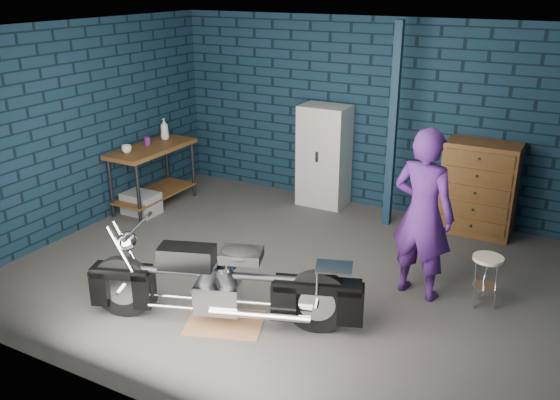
{
  "coord_description": "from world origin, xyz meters",
  "views": [
    {
      "loc": [
        2.86,
        -5.36,
        3.2
      ],
      "look_at": [
        -0.22,
        0.3,
        0.75
      ],
      "focal_mm": 38.0,
      "sensor_mm": 36.0,
      "label": 1
    }
  ],
  "objects_px": {
    "locker": "(324,156)",
    "shop_stool": "(485,281)",
    "motorcycle": "(223,278)",
    "person": "(423,214)",
    "tool_chest": "(479,189)",
    "storage_bin": "(141,203)",
    "workbench": "(154,177)"
  },
  "relations": [
    {
      "from": "tool_chest",
      "to": "motorcycle",
      "type": "bearing_deg",
      "value": -116.07
    },
    {
      "from": "workbench",
      "to": "person",
      "type": "bearing_deg",
      "value": -9.42
    },
    {
      "from": "motorcycle",
      "to": "locker",
      "type": "bearing_deg",
      "value": 78.78
    },
    {
      "from": "person",
      "to": "shop_stool",
      "type": "relative_size",
      "value": 3.28
    },
    {
      "from": "shop_stool",
      "to": "locker",
      "type": "bearing_deg",
      "value": 144.9
    },
    {
      "from": "workbench",
      "to": "locker",
      "type": "relative_size",
      "value": 0.95
    },
    {
      "from": "motorcycle",
      "to": "tool_chest",
      "type": "relative_size",
      "value": 1.86
    },
    {
      "from": "storage_bin",
      "to": "tool_chest",
      "type": "height_order",
      "value": "tool_chest"
    },
    {
      "from": "workbench",
      "to": "storage_bin",
      "type": "relative_size",
      "value": 2.81
    },
    {
      "from": "shop_stool",
      "to": "tool_chest",
      "type": "bearing_deg",
      "value": 104.1
    },
    {
      "from": "motorcycle",
      "to": "locker",
      "type": "relative_size",
      "value": 1.54
    },
    {
      "from": "shop_stool",
      "to": "workbench",
      "type": "bearing_deg",
      "value": 172.75
    },
    {
      "from": "workbench",
      "to": "person",
      "type": "xyz_separation_m",
      "value": [
        4.14,
        -0.69,
        0.46
      ]
    },
    {
      "from": "motorcycle",
      "to": "storage_bin",
      "type": "relative_size",
      "value": 4.57
    },
    {
      "from": "locker",
      "to": "workbench",
      "type": "bearing_deg",
      "value": -149.17
    },
    {
      "from": "tool_chest",
      "to": "shop_stool",
      "type": "height_order",
      "value": "tool_chest"
    },
    {
      "from": "person",
      "to": "storage_bin",
      "type": "relative_size",
      "value": 3.66
    },
    {
      "from": "locker",
      "to": "tool_chest",
      "type": "distance_m",
      "value": 2.21
    },
    {
      "from": "tool_chest",
      "to": "locker",
      "type": "bearing_deg",
      "value": 180.0
    },
    {
      "from": "locker",
      "to": "tool_chest",
      "type": "xyz_separation_m",
      "value": [
        2.21,
        0.0,
        -0.13
      ]
    },
    {
      "from": "workbench",
      "to": "tool_chest",
      "type": "xyz_separation_m",
      "value": [
        4.35,
        1.27,
        0.16
      ]
    },
    {
      "from": "person",
      "to": "locker",
      "type": "bearing_deg",
      "value": -33.99
    },
    {
      "from": "motorcycle",
      "to": "tool_chest",
      "type": "height_order",
      "value": "tool_chest"
    },
    {
      "from": "motorcycle",
      "to": "storage_bin",
      "type": "distance_m",
      "value": 3.24
    },
    {
      "from": "motorcycle",
      "to": "person",
      "type": "bearing_deg",
      "value": 25.12
    },
    {
      "from": "locker",
      "to": "shop_stool",
      "type": "distance_m",
      "value": 3.31
    },
    {
      "from": "motorcycle",
      "to": "workbench",
      "type": "bearing_deg",
      "value": 120.91
    },
    {
      "from": "person",
      "to": "locker",
      "type": "xyz_separation_m",
      "value": [
        -2.01,
        1.96,
        -0.17
      ]
    },
    {
      "from": "person",
      "to": "storage_bin",
      "type": "distance_m",
      "value": 4.2
    },
    {
      "from": "workbench",
      "to": "person",
      "type": "distance_m",
      "value": 4.22
    },
    {
      "from": "person",
      "to": "shop_stool",
      "type": "bearing_deg",
      "value": -163.42
    },
    {
      "from": "person",
      "to": "locker",
      "type": "relative_size",
      "value": 1.23
    }
  ]
}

